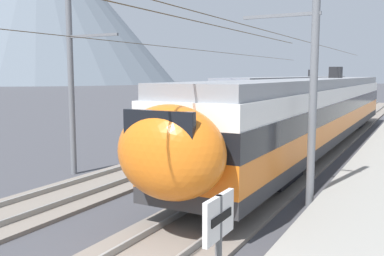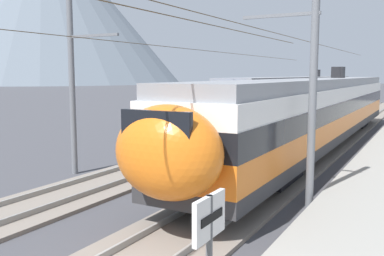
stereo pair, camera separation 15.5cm
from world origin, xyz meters
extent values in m
cube|color=#2D2D30|center=(18.71, 1.39, 0.92)|extent=(30.13, 2.99, 0.45)
cube|color=orange|center=(18.71, 1.39, 1.57)|extent=(30.13, 2.99, 0.85)
cube|color=black|center=(18.71, 1.39, 2.38)|extent=(30.13, 3.03, 0.75)
cube|color=silver|center=(18.71, 1.39, 3.08)|extent=(30.13, 2.99, 0.65)
cube|color=gray|center=(18.71, 1.39, 3.62)|extent=(29.83, 2.79, 0.45)
cube|color=black|center=(9.37, 1.39, 0.49)|extent=(2.80, 2.39, 0.42)
cube|color=black|center=(28.05, 1.39, 0.49)|extent=(2.80, 2.39, 0.42)
ellipsoid|color=orange|center=(3.09, 1.39, 2.27)|extent=(1.80, 2.75, 2.25)
cube|color=black|center=(2.59, 1.39, 2.70)|extent=(0.16, 1.79, 1.19)
cube|color=black|center=(23.23, 1.39, 4.20)|extent=(0.90, 0.70, 0.70)
cube|color=#2D2D30|center=(34.36, 6.55, 0.92)|extent=(32.93, 2.89, 0.45)
cube|color=#1E429E|center=(34.36, 6.55, 1.57)|extent=(32.93, 2.89, 0.85)
cube|color=black|center=(34.36, 6.55, 2.38)|extent=(32.93, 2.93, 0.75)
cube|color=white|center=(34.36, 6.55, 3.08)|extent=(32.93, 2.89, 0.65)
cube|color=gray|center=(34.36, 6.55, 3.62)|extent=(32.63, 2.69, 0.45)
cube|color=black|center=(24.15, 6.55, 0.49)|extent=(2.80, 2.31, 0.42)
cube|color=black|center=(44.57, 6.55, 0.49)|extent=(2.80, 2.31, 0.42)
ellipsoid|color=#1E429E|center=(17.35, 6.55, 2.27)|extent=(1.80, 2.66, 2.25)
cube|color=black|center=(16.85, 6.55, 2.70)|extent=(0.16, 1.74, 1.19)
cube|color=black|center=(39.30, 6.55, 4.20)|extent=(0.90, 0.70, 0.70)
cylinder|color=slate|center=(7.86, -0.75, 3.66)|extent=(0.24, 0.24, 7.32)
cube|color=slate|center=(7.86, 0.32, 5.87)|extent=(0.10, 2.44, 0.10)
cylinder|color=#473823|center=(7.86, 1.39, 5.62)|extent=(49.09, 0.02, 0.02)
cylinder|color=slate|center=(7.58, 8.81, 3.76)|extent=(0.24, 0.24, 7.51)
cube|color=slate|center=(7.58, 7.68, 5.55)|extent=(0.10, 2.56, 0.10)
cylinder|color=#473823|center=(7.58, 6.55, 5.30)|extent=(49.09, 0.02, 0.02)
cube|color=silver|center=(-1.02, -1.77, 2.49)|extent=(0.70, 0.06, 0.50)
cube|color=black|center=(-1.02, -1.80, 2.49)|extent=(0.52, 0.01, 0.10)
cone|color=slate|center=(140.01, 155.61, 37.20)|extent=(124.70, 124.70, 74.41)
camera|label=1|loc=(-5.23, -3.73, 4.08)|focal=40.04mm
camera|label=2|loc=(-5.16, -3.86, 4.08)|focal=40.04mm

